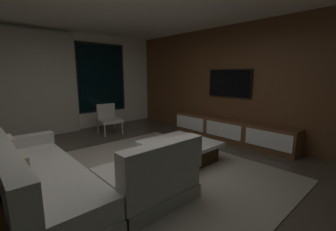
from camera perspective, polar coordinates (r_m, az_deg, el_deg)
The scene contains 10 objects.
floor at distance 3.64m, azimuth -8.95°, elevation -15.08°, with size 9.20×9.20×0.00m, color #473D33.
back_wall_with_window at distance 6.61m, azimuth -27.44°, elevation 7.45°, with size 6.60×0.30×2.70m.
media_wall at distance 5.57m, azimuth 18.16°, elevation 7.80°, with size 0.12×7.80×2.70m.
area_rug at distance 3.75m, azimuth -3.47°, elevation -14.08°, with size 3.20×3.80×0.01m, color gray.
sectional_couch at distance 3.09m, azimuth -24.00°, elevation -14.77°, with size 1.98×2.50×0.82m.
coffee_table at distance 4.12m, azimuth 2.97°, elevation -9.01°, with size 1.16×1.16×0.36m.
book_stack_on_coffee_table at distance 3.95m, azimuth 2.73°, elevation -6.85°, with size 0.28×0.20×0.06m.
accent_chair_near_window at distance 6.14m, azimuth -15.00°, elevation -0.44°, with size 0.59×0.61×0.78m.
media_console at distance 5.50m, azimuth 15.53°, elevation -3.65°, with size 0.46×3.10×0.52m.
mounted_tv at distance 5.61m, azimuth 15.37°, elevation 7.96°, with size 0.05×1.14×0.66m.
Camera 1 is at (-1.77, -2.77, 1.57)m, focal length 23.85 mm.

